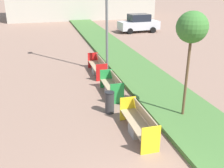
# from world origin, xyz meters

# --- Properties ---
(planter_grass_strip) EXTENTS (2.80, 120.00, 0.18)m
(planter_grass_strip) POSITION_xyz_m (3.20, 12.00, 0.09)
(planter_grass_strip) COLOR #426B33
(planter_grass_strip) RESTS_ON ground
(bench_yellow_frame) EXTENTS (0.65, 2.27, 0.94)m
(bench_yellow_frame) POSITION_xyz_m (0.94, 3.80, 0.37)
(bench_yellow_frame) COLOR gray
(bench_yellow_frame) RESTS_ON ground
(bench_green_frame) EXTENTS (0.65, 2.02, 0.94)m
(bench_green_frame) POSITION_xyz_m (0.94, 7.35, 0.37)
(bench_green_frame) COLOR gray
(bench_green_frame) RESTS_ON ground
(bench_red_frame) EXTENTS (0.65, 2.48, 0.94)m
(bench_red_frame) POSITION_xyz_m (0.94, 10.53, 0.38)
(bench_red_frame) COLOR gray
(bench_red_frame) RESTS_ON ground
(litter_bin) EXTENTS (0.38, 0.38, 0.91)m
(litter_bin) POSITION_xyz_m (0.38, 5.64, 0.46)
(litter_bin) COLOR #2D2D30
(litter_bin) RESTS_ON ground
(sapling_tree_near) EXTENTS (1.10, 1.10, 4.07)m
(sapling_tree_near) POSITION_xyz_m (3.00, 4.46, 3.47)
(sapling_tree_near) COLOR brown
(sapling_tree_near) RESTS_ON ground
(parked_car_distant) EXTENTS (4.30, 2.02, 1.86)m
(parked_car_distant) POSITION_xyz_m (7.96, 22.64, 0.91)
(parked_car_distant) COLOR #B7BABF
(parked_car_distant) RESTS_ON ground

